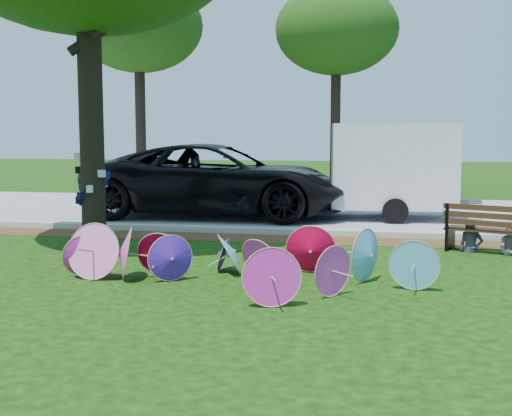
{
  "coord_description": "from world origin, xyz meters",
  "views": [
    {
      "loc": [
        2.32,
        -7.89,
        2.03
      ],
      "look_at": [
        0.5,
        2.0,
        0.9
      ],
      "focal_mm": 45.0,
      "sensor_mm": 36.0,
      "label": 1
    }
  ],
  "objects_px": {
    "parasol_pile": "(209,257)",
    "person_left": "(472,220)",
    "park_bench": "(493,229)",
    "black_van": "(218,180)",
    "cargo_trailer": "(394,166)"
  },
  "relations": [
    {
      "from": "parasol_pile",
      "to": "person_left",
      "type": "xyz_separation_m",
      "value": [
        3.94,
        3.12,
        0.2
      ]
    },
    {
      "from": "parasol_pile",
      "to": "park_bench",
      "type": "xyz_separation_m",
      "value": [
        4.29,
        3.07,
        0.06
      ]
    },
    {
      "from": "black_van",
      "to": "person_left",
      "type": "relative_size",
      "value": 5.85
    },
    {
      "from": "parasol_pile",
      "to": "black_van",
      "type": "xyz_separation_m",
      "value": [
        -1.65,
        7.21,
        0.55
      ]
    },
    {
      "from": "cargo_trailer",
      "to": "black_van",
      "type": "bearing_deg",
      "value": -178.78
    },
    {
      "from": "parasol_pile",
      "to": "person_left",
      "type": "distance_m",
      "value": 5.03
    },
    {
      "from": "parasol_pile",
      "to": "park_bench",
      "type": "bearing_deg",
      "value": 35.52
    },
    {
      "from": "park_bench",
      "to": "parasol_pile",
      "type": "bearing_deg",
      "value": -122.61
    },
    {
      "from": "black_van",
      "to": "park_bench",
      "type": "height_order",
      "value": "black_van"
    },
    {
      "from": "black_van",
      "to": "park_bench",
      "type": "bearing_deg",
      "value": -124.83
    },
    {
      "from": "cargo_trailer",
      "to": "park_bench",
      "type": "height_order",
      "value": "cargo_trailer"
    },
    {
      "from": "cargo_trailer",
      "to": "person_left",
      "type": "distance_m",
      "value": 4.59
    },
    {
      "from": "black_van",
      "to": "person_left",
      "type": "height_order",
      "value": "black_van"
    },
    {
      "from": "park_bench",
      "to": "cargo_trailer",
      "type": "bearing_deg",
      "value": 131.71
    },
    {
      "from": "black_van",
      "to": "cargo_trailer",
      "type": "distance_m",
      "value": 4.38
    }
  ]
}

